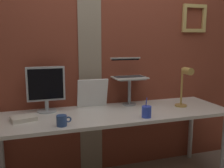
% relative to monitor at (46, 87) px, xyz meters
% --- Properties ---
extents(brick_wall_back, '(3.50, 0.16, 2.62)m').
position_rel_monitor_xyz_m(brick_wall_back, '(0.68, 0.18, 0.34)').
color(brick_wall_back, brown).
rests_on(brick_wall_back, ground_plane).
extents(desk, '(2.19, 0.67, 0.73)m').
position_rel_monitor_xyz_m(desk, '(0.61, -0.21, -0.30)').
color(desk, silver).
rests_on(desk, ground_plane).
extents(monitor, '(0.35, 0.18, 0.42)m').
position_rel_monitor_xyz_m(monitor, '(0.00, 0.00, 0.00)').
color(monitor, '#ADB2B7').
rests_on(monitor, desk).
extents(laptop_stand, '(0.28, 0.22, 0.28)m').
position_rel_monitor_xyz_m(laptop_stand, '(0.83, 0.00, -0.05)').
color(laptop_stand, gray).
rests_on(laptop_stand, desk).
extents(laptop, '(0.34, 0.30, 0.21)m').
position_rel_monitor_xyz_m(laptop, '(0.83, 0.07, 0.09)').
color(laptop, silver).
rests_on(laptop, laptop_stand).
extents(whiteboard_panel, '(0.30, 0.09, 0.29)m').
position_rel_monitor_xyz_m(whiteboard_panel, '(0.45, 0.04, -0.10)').
color(whiteboard_panel, white).
rests_on(whiteboard_panel, desk).
extents(desk_lamp, '(0.12, 0.20, 0.40)m').
position_rel_monitor_xyz_m(desk_lamp, '(1.31, -0.26, 0.01)').
color(desk_lamp, tan).
rests_on(desk_lamp, desk).
extents(pen_cup, '(0.08, 0.08, 0.18)m').
position_rel_monitor_xyz_m(pen_cup, '(0.81, -0.44, -0.19)').
color(pen_cup, blue).
rests_on(pen_cup, desk).
extents(coffee_mug, '(0.12, 0.08, 0.09)m').
position_rel_monitor_xyz_m(coffee_mug, '(0.09, -0.44, -0.20)').
color(coffee_mug, '#2D4C8C').
rests_on(coffee_mug, desk).
extents(paper_clutter_stack, '(0.23, 0.18, 0.03)m').
position_rel_monitor_xyz_m(paper_clutter_stack, '(-0.20, -0.21, -0.22)').
color(paper_clutter_stack, silver).
rests_on(paper_clutter_stack, desk).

